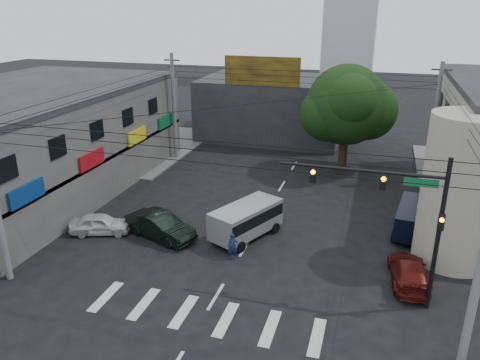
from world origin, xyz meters
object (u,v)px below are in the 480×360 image
at_px(traffic_gantry, 401,207).
at_px(utility_pole_far_right, 434,125).
at_px(maroon_sedan, 409,272).
at_px(navy_van, 413,220).
at_px(street_tree, 347,105).
at_px(dark_sedan, 160,226).
at_px(utility_pole_far_left, 174,108).
at_px(white_compact, 100,224).
at_px(traffic_officer, 233,247).
at_px(silver_minivan, 246,222).

height_order(traffic_gantry, utility_pole_far_right, utility_pole_far_right).
xyz_separation_m(maroon_sedan, navy_van, (0.38, 5.64, 0.29)).
distance_m(street_tree, utility_pole_far_right, 6.63).
bearing_deg(dark_sedan, utility_pole_far_left, 40.05).
bearing_deg(dark_sedan, white_compact, 117.88).
distance_m(dark_sedan, traffic_officer, 5.02).
xyz_separation_m(utility_pole_far_right, dark_sedan, (-15.66, -14.25, -3.85)).
xyz_separation_m(dark_sedan, traffic_officer, (4.87, -1.19, 0.00)).
bearing_deg(utility_pole_far_right, maroon_sedan, -96.70).
distance_m(street_tree, silver_minivan, 15.09).
xyz_separation_m(street_tree, navy_van, (5.11, -10.44, -4.57)).
bearing_deg(dark_sedan, traffic_officer, -84.21).
xyz_separation_m(street_tree, utility_pole_far_right, (6.50, -1.00, -0.87)).
distance_m(utility_pole_far_right, traffic_officer, 19.23).
distance_m(street_tree, traffic_officer, 17.63).
bearing_deg(utility_pole_far_left, maroon_sedan, -38.12).
distance_m(street_tree, traffic_gantry, 18.42).
xyz_separation_m(utility_pole_far_left, navy_van, (19.61, -9.44, -3.70)).
xyz_separation_m(traffic_gantry, traffic_officer, (-8.11, 1.56, -4.08)).
distance_m(navy_van, traffic_officer, 11.15).
bearing_deg(traffic_gantry, silver_minivan, 152.38).
xyz_separation_m(white_compact, traffic_officer, (8.57, -0.65, 0.14)).
distance_m(traffic_gantry, dark_sedan, 13.89).
bearing_deg(navy_van, white_compact, 114.20).
xyz_separation_m(silver_minivan, traffic_officer, (0.03, -2.70, -0.25)).
bearing_deg(traffic_officer, white_compact, 157.62).
distance_m(dark_sedan, maroon_sedan, 13.92).
height_order(dark_sedan, maroon_sedan, dark_sedan).
relative_size(white_compact, maroon_sedan, 0.89).
height_order(street_tree, silver_minivan, street_tree).
bearing_deg(traffic_officer, navy_van, 14.47).
relative_size(traffic_gantry, maroon_sedan, 1.65).
bearing_deg(navy_van, maroon_sedan, -176.23).
bearing_deg(white_compact, traffic_officer, -113.46).
bearing_deg(maroon_sedan, navy_van, -99.19).
distance_m(utility_pole_far_right, white_compact, 24.69).
bearing_deg(maroon_sedan, dark_sedan, -8.77).
bearing_deg(utility_pole_far_left, utility_pole_far_right, 0.00).
bearing_deg(silver_minivan, traffic_gantry, -93.00).
height_order(utility_pole_far_right, maroon_sedan, utility_pole_far_right).
distance_m(utility_pole_far_left, traffic_officer, 18.91).
bearing_deg(street_tree, traffic_officer, -104.62).
relative_size(dark_sedan, maroon_sedan, 1.10).
xyz_separation_m(utility_pole_far_right, silver_minivan, (-10.82, -12.74, -3.60)).
height_order(traffic_gantry, utility_pole_far_left, utility_pole_far_left).
bearing_deg(navy_van, utility_pole_far_left, 71.91).
height_order(white_compact, navy_van, navy_van).
height_order(street_tree, traffic_officer, street_tree).
height_order(utility_pole_far_left, dark_sedan, utility_pole_far_left).
relative_size(silver_minivan, traffic_officer, 3.34).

